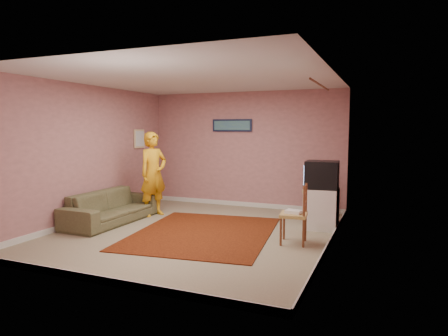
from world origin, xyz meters
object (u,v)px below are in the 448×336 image
at_px(crt_tv, 322,175).
at_px(chair_b, 294,207).
at_px(person, 153,174).
at_px(tv_cabinet, 321,209).
at_px(chair_a, 314,187).
at_px(sofa, 112,207).

distance_m(crt_tv, chair_b, 1.19).
distance_m(crt_tv, person, 3.35).
height_order(tv_cabinet, crt_tv, crt_tv).
relative_size(chair_a, person, 0.31).
bearing_deg(chair_b, sofa, -97.28).
bearing_deg(tv_cabinet, chair_a, 107.09).
xyz_separation_m(crt_tv, person, (-3.34, -0.20, -0.11)).
bearing_deg(crt_tv, sofa, -167.11).
bearing_deg(crt_tv, chair_b, -105.26).
distance_m(chair_b, sofa, 3.51).
bearing_deg(tv_cabinet, sofa, -164.53).
distance_m(tv_cabinet, chair_a, 1.11).
bearing_deg(person, tv_cabinet, -65.12).
xyz_separation_m(tv_cabinet, chair_a, (-0.32, 1.04, 0.23)).
distance_m(tv_cabinet, person, 3.39).
relative_size(tv_cabinet, person, 0.42).
bearing_deg(crt_tv, tv_cabinet, -0.00).
distance_m(tv_cabinet, chair_b, 1.14).
distance_m(tv_cabinet, crt_tv, 0.61).
bearing_deg(chair_a, tv_cabinet, -88.89).
bearing_deg(chair_a, person, -173.70).
relative_size(chair_b, person, 0.29).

